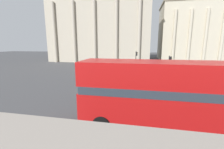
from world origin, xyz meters
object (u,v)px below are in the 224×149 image
object	(u,v)px
traffic_light_mid	(169,65)
pedestrian_white	(104,75)
plaza_building_right	(212,32)
pedestrian_grey	(161,74)
pedestrian_blue	(203,78)
car_silver	(179,69)
plaza_building_left	(102,29)
car_maroon	(203,73)
traffic_light_far	(136,58)
pedestrian_olive	(175,70)
double_decker_bus	(175,93)
traffic_light_near	(222,77)

from	to	relation	value
traffic_light_mid	pedestrian_white	bearing A→B (deg)	-174.39
plaza_building_right	pedestrian_grey	size ratio (longest dim) A/B	19.93
pedestrian_blue	car_silver	bearing A→B (deg)	-100.54
plaza_building_left	pedestrian_grey	bearing A→B (deg)	-59.88
car_maroon	pedestrian_blue	size ratio (longest dim) A/B	2.50
traffic_light_far	pedestrian_olive	xyz separation A→B (m)	(6.35, -3.17, -1.53)
plaza_building_left	traffic_light_far	xyz separation A→B (m)	(11.52, -19.50, -7.42)
pedestrian_white	pedestrian_olive	distance (m)	11.85
car_maroon	pedestrian_blue	xyz separation A→B (m)	(-1.89, -5.24, 0.27)
plaza_building_right	car_maroon	size ratio (longest dim) A/B	7.89
double_decker_bus	traffic_light_far	size ratio (longest dim) A/B	2.87
traffic_light_mid	pedestrian_olive	world-z (taller)	traffic_light_mid
pedestrian_olive	double_decker_bus	bearing A→B (deg)	165.41
car_silver	pedestrian_olive	bearing A→B (deg)	31.73
pedestrian_grey	traffic_light_near	bearing A→B (deg)	39.00
double_decker_bus	traffic_light_mid	size ratio (longest dim) A/B	3.01
car_maroon	pedestrian_blue	world-z (taller)	pedestrian_blue
traffic_light_far	pedestrian_white	size ratio (longest dim) A/B	2.19
car_maroon	pedestrian_blue	bearing A→B (deg)	12.45
double_decker_bus	pedestrian_white	bearing A→B (deg)	128.51
plaza_building_left	pedestrian_white	world-z (taller)	plaza_building_left
traffic_light_mid	pedestrian_white	distance (m)	8.63
plaza_building_right	car_silver	xyz separation A→B (m)	(-15.78, -28.01, -8.39)
pedestrian_blue	pedestrian_white	size ratio (longest dim) A/B	0.98
traffic_light_far	pedestrian_olive	bearing A→B (deg)	-26.53
plaza_building_right	car_maroon	distance (m)	34.90
traffic_light_mid	pedestrian_blue	xyz separation A→B (m)	(3.98, -0.42, -1.39)
plaza_building_left	traffic_light_far	size ratio (longest dim) A/B	7.92
traffic_light_mid	pedestrian_white	xyz separation A→B (m)	(-8.48, -0.83, -1.37)
plaza_building_left	traffic_light_mid	distance (m)	32.78
car_maroon	pedestrian_grey	size ratio (longest dim) A/B	2.53
car_maroon	pedestrian_white	size ratio (longest dim) A/B	2.44
traffic_light_far	pedestrian_grey	bearing A→B (deg)	-61.20
traffic_light_near	car_maroon	world-z (taller)	traffic_light_near
plaza_building_right	pedestrian_grey	world-z (taller)	plaza_building_right
pedestrian_blue	pedestrian_grey	world-z (taller)	pedestrian_blue
plaza_building_right	car_silver	bearing A→B (deg)	-119.40
plaza_building_left	traffic_light_near	size ratio (longest dim) A/B	8.65
traffic_light_near	car_maroon	distance (m)	11.54
car_maroon	plaza_building_left	bearing A→B (deg)	-103.93
car_silver	pedestrian_grey	xyz separation A→B (m)	(-3.99, -6.65, 0.25)
traffic_light_near	pedestrian_white	bearing A→B (deg)	154.87
plaza_building_left	pedestrian_olive	size ratio (longest dim) A/B	18.21
double_decker_bus	traffic_light_far	world-z (taller)	double_decker_bus
plaza_building_left	pedestrian_olive	distance (m)	30.23
double_decker_bus	pedestrian_olive	bearing A→B (deg)	83.73
double_decker_bus	pedestrian_blue	distance (m)	12.48
plaza_building_left	pedestrian_grey	world-z (taller)	plaza_building_left
plaza_building_right	pedestrian_olive	xyz separation A→B (m)	(-17.11, -31.13, -8.16)
car_silver	pedestrian_olive	xyz separation A→B (m)	(-1.33, -3.12, 0.24)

